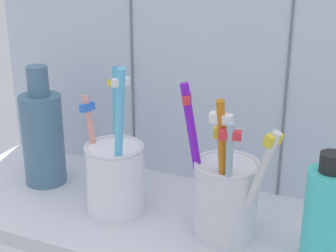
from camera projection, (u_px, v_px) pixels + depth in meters
counter_slab at (171, 223)px, 63.81cm from camera, size 64.00×22.00×2.00cm
tile_wall_back at (209, 33)px, 66.52cm from camera, size 64.00×2.20×45.00cm
toothbrush_cup_left at (115, 173)px, 63.80cm from camera, size 8.15×9.96×19.13cm
toothbrush_cup_right at (226, 194)px, 57.96cm from camera, size 11.69×8.59×17.88cm
ceramic_vase at (43, 135)px, 70.09cm from camera, size 5.61×5.61×16.49cm
soap_bottle at (326, 214)px, 53.37cm from camera, size 4.64×4.64×12.23cm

